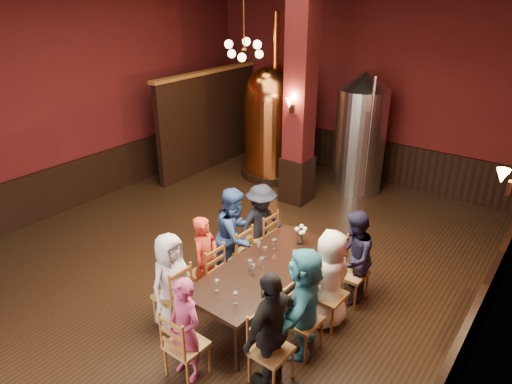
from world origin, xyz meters
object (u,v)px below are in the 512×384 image
Objects in this scene: person_1 at (206,260)px; rose_vase at (300,232)px; dining_table at (265,270)px; person_0 at (171,280)px; copper_kettle at (275,120)px; person_2 at (235,235)px; steel_vessel at (360,133)px.

person_1 is 1.48m from rose_vase.
dining_table is 1.31m from person_0.
dining_table is 5.33m from copper_kettle.
person_2 is 0.42× the size of copper_kettle.
dining_table is 0.63× the size of copper_kettle.
copper_kettle is at bearing 19.68° from person_0.
steel_vessel is at bearing -17.67° from person_2.
person_0 is 0.88× the size of person_2.
person_2 is at bearing 158.78° from dining_table.
copper_kettle is 12.19× the size of rose_vase.
person_0 is (-0.88, -0.98, 0.01)m from dining_table.
steel_vessel reaches higher than person_2.
person_2 is at bearing -153.06° from rose_vase.
person_0 is 1.01× the size of person_1.
rose_vase is at bearing -80.76° from person_2.
steel_vessel is at bearing 102.87° from rose_vase.
person_0 is at bearing 169.42° from person_1.
person_2 is 0.59× the size of steel_vessel.
steel_vessel reaches higher than dining_table.
person_0 is 2.04m from rose_vase.
steel_vessel is 8.61× the size of rose_vase.
person_2 is at bearing -89.96° from steel_vessel.
steel_vessel reaches higher than person_1.
steel_vessel is at bearing -1.25° from person_0.
person_1 is 4.38× the size of rose_vase.
dining_table is at bearing -94.51° from rose_vase.
dining_table is at bearing -56.68° from copper_kettle.
person_0 reaches higher than dining_table.
person_0 is 1.33m from person_2.
person_2 is 5.07× the size of rose_vase.
person_2 is (-0.84, 0.35, 0.11)m from dining_table.
rose_vase is (2.97, -3.60, -0.44)m from copper_kettle.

